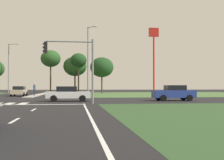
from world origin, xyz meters
TOP-DOWN VIEW (x-y plane):
  - ground_plane at (0.00, 30.00)m, footprint 200.00×200.00m
  - grass_verge_far_right at (25.50, 54.50)m, footprint 35.00×35.00m
  - median_island_far at (0.00, 55.00)m, footprint 1.20×36.00m
  - lane_dash_second at (3.50, 11.60)m, footprint 0.14×2.00m
  - lane_dash_third at (3.50, 17.60)m, footprint 0.14×2.00m
  - edge_line_right at (6.85, 12.00)m, footprint 0.14×24.00m
  - stop_bar_near at (3.80, 23.00)m, footprint 6.40×0.50m
  - crosswalk_bar_seventh at (0.50, 24.80)m, footprint 0.70×2.80m
  - crosswalk_bar_eighth at (1.65, 24.80)m, footprint 0.70×2.80m
  - car_beige_near at (-2.34, 44.59)m, footprint 2.04×4.22m
  - car_white_third at (5.41, 28.23)m, footprint 4.38×2.05m
  - car_blue_fourth at (16.33, 27.99)m, footprint 4.33×2.01m
  - traffic_signal_near_right at (6.06, 23.40)m, footprint 4.28×0.32m
  - street_lamp_third at (8.18, 43.77)m, footprint 1.50×1.63m
  - street_lamp_fourth at (-7.90, 63.76)m, footprint 2.44×1.22m
  - pedestrian_at_median at (0.18, 42.75)m, footprint 0.34×0.34m
  - fastfood_pole_sign at (20.16, 49.85)m, footprint 1.80×0.40m
  - treeline_third at (0.64, 65.86)m, footprint 4.45×4.45m
  - treeline_fourth at (6.87, 64.12)m, footprint 3.61×3.61m
  - treeline_fifth at (6.09, 66.21)m, footprint 5.30×5.30m
  - treeline_sixth at (12.02, 63.42)m, footprint 5.19×5.19m

SIDE VIEW (x-z plane):
  - ground_plane at x=0.00m, z-range 0.00..0.00m
  - grass_verge_far_right at x=25.50m, z-range 0.00..0.01m
  - lane_dash_second at x=3.50m, z-range 0.00..0.01m
  - lane_dash_third at x=3.50m, z-range 0.00..0.01m
  - edge_line_right at x=6.85m, z-range 0.00..0.01m
  - stop_bar_near at x=3.80m, z-range 0.00..0.01m
  - crosswalk_bar_seventh at x=0.50m, z-range 0.00..0.01m
  - crosswalk_bar_eighth at x=1.65m, z-range 0.00..0.01m
  - median_island_far at x=0.00m, z-range 0.00..0.14m
  - car_white_third at x=5.41m, z-range 0.02..1.51m
  - car_beige_near at x=-2.34m, z-range 0.02..1.52m
  - car_blue_fourth at x=16.33m, z-range 0.01..1.63m
  - pedestrian_at_median at x=0.18m, z-range 0.33..2.12m
  - traffic_signal_near_right at x=6.06m, z-range 1.03..6.55m
  - treeline_sixth at x=12.02m, z-range 1.75..9.69m
  - street_lamp_third at x=8.18m, z-range 0.53..11.23m
  - street_lamp_fourth at x=-7.90m, z-range 0.58..11.22m
  - treeline_fifth at x=6.09m, z-range 1.91..10.25m
  - treeline_fourth at x=6.87m, z-range 2.83..11.69m
  - treeline_third at x=0.64m, z-range 2.90..12.56m
  - fastfood_pole_sign at x=20.16m, z-range 2.73..14.76m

